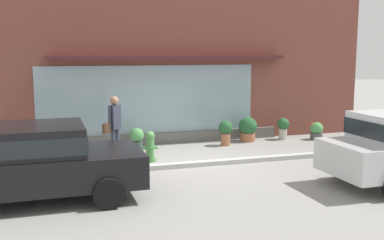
{
  "coord_description": "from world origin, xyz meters",
  "views": [
    {
      "loc": [
        -3.78,
        -11.31,
        2.97
      ],
      "look_at": [
        0.15,
        1.2,
        1.01
      ],
      "focal_mm": 43.02,
      "sensor_mm": 36.0,
      "label": 1
    }
  ],
  "objects_px": {
    "pedestrian_with_handbag": "(114,123)",
    "potted_plant_low_front": "(283,127)",
    "potted_plant_by_entrance": "(19,147)",
    "potted_plant_doorstep": "(248,129)",
    "potted_plant_window_right": "(226,131)",
    "fire_hydrant": "(150,146)",
    "parked_car_black": "(31,159)",
    "potted_plant_trailing_edge": "(137,138)",
    "potted_plant_corner_tall": "(317,131)"
  },
  "relations": [
    {
      "from": "potted_plant_low_front",
      "to": "pedestrian_with_handbag",
      "type": "bearing_deg",
      "value": -167.33
    },
    {
      "from": "pedestrian_with_handbag",
      "to": "potted_plant_window_right",
      "type": "height_order",
      "value": "pedestrian_with_handbag"
    },
    {
      "from": "potted_plant_window_right",
      "to": "potted_plant_by_entrance",
      "type": "bearing_deg",
      "value": 179.84
    },
    {
      "from": "fire_hydrant",
      "to": "pedestrian_with_handbag",
      "type": "bearing_deg",
      "value": 155.28
    },
    {
      "from": "fire_hydrant",
      "to": "potted_plant_corner_tall",
      "type": "distance_m",
      "value": 6.22
    },
    {
      "from": "potted_plant_window_right",
      "to": "potted_plant_corner_tall",
      "type": "height_order",
      "value": "potted_plant_window_right"
    },
    {
      "from": "potted_plant_by_entrance",
      "to": "potted_plant_doorstep",
      "type": "bearing_deg",
      "value": 3.22
    },
    {
      "from": "potted_plant_by_entrance",
      "to": "potted_plant_corner_tall",
      "type": "xyz_separation_m",
      "value": [
        9.49,
        -0.01,
        -0.03
      ]
    },
    {
      "from": "potted_plant_window_right",
      "to": "potted_plant_doorstep",
      "type": "distance_m",
      "value": 1.04
    },
    {
      "from": "potted_plant_by_entrance",
      "to": "potted_plant_doorstep",
      "type": "height_order",
      "value": "potted_plant_doorstep"
    },
    {
      "from": "potted_plant_doorstep",
      "to": "pedestrian_with_handbag",
      "type": "bearing_deg",
      "value": -163.31
    },
    {
      "from": "fire_hydrant",
      "to": "potted_plant_low_front",
      "type": "height_order",
      "value": "fire_hydrant"
    },
    {
      "from": "pedestrian_with_handbag",
      "to": "potted_plant_window_right",
      "type": "bearing_deg",
      "value": 159.24
    },
    {
      "from": "parked_car_black",
      "to": "pedestrian_with_handbag",
      "type": "bearing_deg",
      "value": 55.07
    },
    {
      "from": "pedestrian_with_handbag",
      "to": "parked_car_black",
      "type": "xyz_separation_m",
      "value": [
        -2.07,
        -3.0,
        -0.16
      ]
    },
    {
      "from": "fire_hydrant",
      "to": "potted_plant_low_front",
      "type": "xyz_separation_m",
      "value": [
        4.98,
        1.73,
        0.01
      ]
    },
    {
      "from": "fire_hydrant",
      "to": "potted_plant_trailing_edge",
      "type": "bearing_deg",
      "value": 92.07
    },
    {
      "from": "parked_car_black",
      "to": "potted_plant_by_entrance",
      "type": "distance_m",
      "value": 4.04
    },
    {
      "from": "potted_plant_by_entrance",
      "to": "potted_plant_window_right",
      "type": "distance_m",
      "value": 6.17
    },
    {
      "from": "potted_plant_corner_tall",
      "to": "potted_plant_doorstep",
      "type": "bearing_deg",
      "value": 170.24
    },
    {
      "from": "fire_hydrant",
      "to": "parked_car_black",
      "type": "bearing_deg",
      "value": -138.87
    },
    {
      "from": "potted_plant_doorstep",
      "to": "parked_car_black",
      "type": "bearing_deg",
      "value": -146.69
    },
    {
      "from": "potted_plant_doorstep",
      "to": "potted_plant_low_front",
      "type": "bearing_deg",
      "value": -2.51
    },
    {
      "from": "fire_hydrant",
      "to": "potted_plant_corner_tall",
      "type": "relative_size",
      "value": 1.41
    },
    {
      "from": "potted_plant_low_front",
      "to": "potted_plant_trailing_edge",
      "type": "height_order",
      "value": "potted_plant_low_front"
    },
    {
      "from": "potted_plant_trailing_edge",
      "to": "potted_plant_window_right",
      "type": "bearing_deg",
      "value": -5.32
    },
    {
      "from": "fire_hydrant",
      "to": "parked_car_black",
      "type": "xyz_separation_m",
      "value": [
        -2.97,
        -2.59,
        0.45
      ]
    },
    {
      "from": "potted_plant_by_entrance",
      "to": "potted_plant_window_right",
      "type": "xyz_separation_m",
      "value": [
        6.17,
        -0.02,
        0.15
      ]
    },
    {
      "from": "potted_plant_by_entrance",
      "to": "fire_hydrant",
      "type": "bearing_deg",
      "value": -22.06
    },
    {
      "from": "potted_plant_trailing_edge",
      "to": "fire_hydrant",
      "type": "bearing_deg",
      "value": -87.93
    },
    {
      "from": "potted_plant_low_front",
      "to": "potted_plant_corner_tall",
      "type": "relative_size",
      "value": 1.25
    },
    {
      "from": "parked_car_black",
      "to": "potted_plant_low_front",
      "type": "bearing_deg",
      "value": 28.22
    },
    {
      "from": "potted_plant_by_entrance",
      "to": "parked_car_black",
      "type": "bearing_deg",
      "value": -83.39
    },
    {
      "from": "pedestrian_with_handbag",
      "to": "parked_car_black",
      "type": "relative_size",
      "value": 0.42
    },
    {
      "from": "potted_plant_trailing_edge",
      "to": "potted_plant_window_right",
      "type": "xyz_separation_m",
      "value": [
        2.8,
        -0.26,
        0.12
      ]
    },
    {
      "from": "pedestrian_with_handbag",
      "to": "potted_plant_low_front",
      "type": "height_order",
      "value": "pedestrian_with_handbag"
    },
    {
      "from": "pedestrian_with_handbag",
      "to": "potted_plant_doorstep",
      "type": "relative_size",
      "value": 2.17
    },
    {
      "from": "fire_hydrant",
      "to": "potted_plant_by_entrance",
      "type": "distance_m",
      "value": 3.7
    },
    {
      "from": "potted_plant_trailing_edge",
      "to": "potted_plant_low_front",
      "type": "bearing_deg",
      "value": 1.14
    },
    {
      "from": "potted_plant_low_front",
      "to": "parked_car_black",
      "type": "bearing_deg",
      "value": -151.45
    },
    {
      "from": "potted_plant_by_entrance",
      "to": "potted_plant_low_front",
      "type": "xyz_separation_m",
      "value": [
        8.41,
        0.34,
        0.11
      ]
    },
    {
      "from": "pedestrian_with_handbag",
      "to": "potted_plant_corner_tall",
      "type": "height_order",
      "value": "pedestrian_with_handbag"
    },
    {
      "from": "potted_plant_window_right",
      "to": "fire_hydrant",
      "type": "bearing_deg",
      "value": -153.43
    },
    {
      "from": "parked_car_black",
      "to": "potted_plant_doorstep",
      "type": "xyz_separation_m",
      "value": [
        6.67,
        4.38,
        -0.44
      ]
    },
    {
      "from": "potted_plant_low_front",
      "to": "potted_plant_corner_tall",
      "type": "xyz_separation_m",
      "value": [
        1.08,
        -0.35,
        -0.14
      ]
    },
    {
      "from": "parked_car_black",
      "to": "potted_plant_doorstep",
      "type": "bearing_deg",
      "value": 32.98
    },
    {
      "from": "parked_car_black",
      "to": "fire_hydrant",
      "type": "bearing_deg",
      "value": 40.8
    },
    {
      "from": "parked_car_black",
      "to": "potted_plant_low_front",
      "type": "distance_m",
      "value": 9.06
    },
    {
      "from": "pedestrian_with_handbag",
      "to": "potted_plant_doorstep",
      "type": "xyz_separation_m",
      "value": [
        4.59,
        1.38,
        -0.61
      ]
    },
    {
      "from": "potted_plant_trailing_edge",
      "to": "potted_plant_corner_tall",
      "type": "distance_m",
      "value": 6.13
    }
  ]
}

